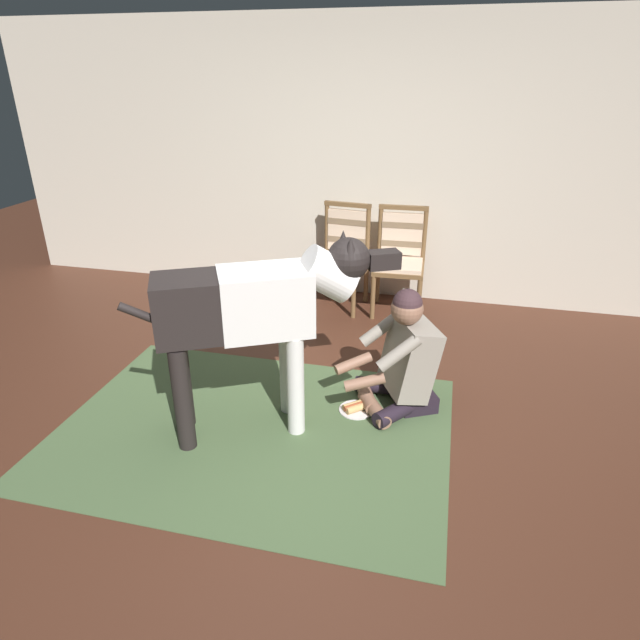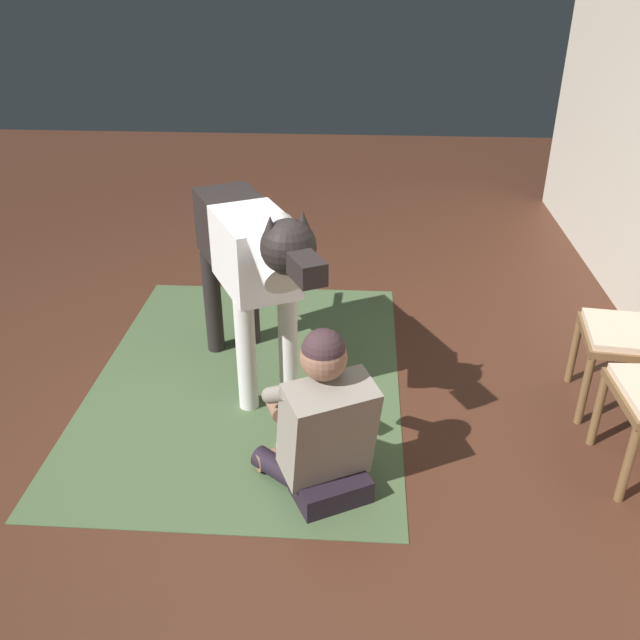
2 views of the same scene
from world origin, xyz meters
The scene contains 8 objects.
ground_plane centered at (0.00, 0.00, 0.00)m, with size 12.99×12.99×0.00m, color #472619.
back_wall centered at (0.00, 2.60, 1.30)m, with size 7.51×0.10×2.60m, color beige.
area_rug centered at (-0.27, 0.03, 0.00)m, with size 2.49×1.81×0.01m, color #455B38.
dining_chair_left_of_pair centered at (-0.13, 2.22, 0.54)m, with size 0.51×0.52×0.98m.
dining_chair_right_of_pair centered at (0.41, 2.22, 0.54)m, with size 0.47×0.48×0.98m.
person_sitting_on_floor centered at (0.61, 0.53, 0.35)m, with size 0.73×0.63×0.86m.
large_dog centered at (-0.24, 0.10, 0.82)m, with size 1.51×0.87×1.25m.
hot_dog_on_plate centered at (0.34, 0.39, 0.03)m, with size 0.24×0.24×0.06m.
Camera 1 is at (0.82, -2.67, 2.11)m, focal length 30.39 mm.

